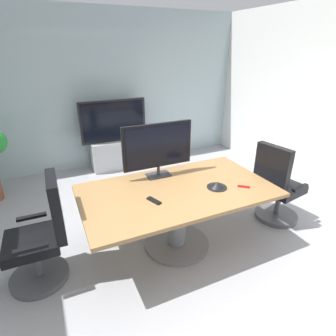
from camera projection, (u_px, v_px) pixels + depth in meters
ground_plane at (175, 258)px, 3.04m from camera, size 7.15×7.15×0.00m
wall_back_glass_partition at (102, 92)px, 5.02m from camera, size 5.56×0.10×2.80m
conference_table at (177, 203)px, 3.03m from camera, size 2.07×1.17×0.74m
office_chair_left at (43, 240)px, 2.62m from camera, size 0.60×0.57×1.09m
office_chair_right at (276, 190)px, 3.54m from camera, size 0.63×0.61×1.09m
tv_monitor at (158, 147)px, 3.13m from camera, size 0.84×0.18×0.64m
wall_display_unit at (115, 146)px, 5.15m from camera, size 1.20×0.36×1.31m
conference_phone at (217, 185)px, 2.98m from camera, size 0.22×0.22×0.07m
remote_control at (154, 201)px, 2.71m from camera, size 0.11×0.18×0.02m
whiteboard_marker at (244, 187)px, 2.99m from camera, size 0.11×0.10×0.02m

